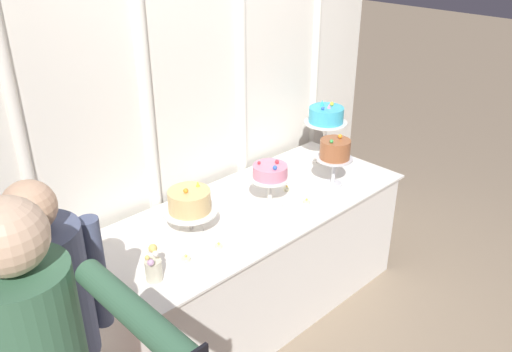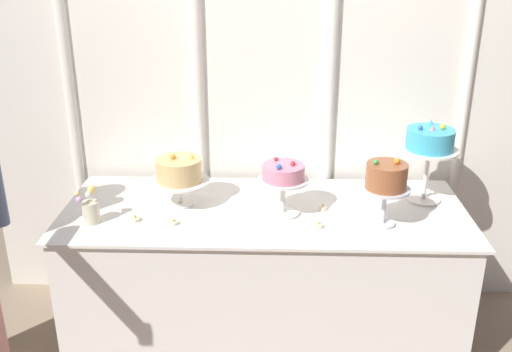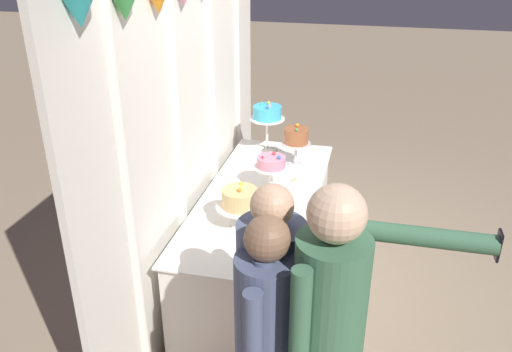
{
  "view_description": "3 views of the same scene",
  "coord_description": "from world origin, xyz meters",
  "px_view_note": "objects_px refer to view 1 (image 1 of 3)",
  "views": [
    {
      "loc": [
        -1.95,
        -1.93,
        2.41
      ],
      "look_at": [
        0.15,
        0.23,
        0.9
      ],
      "focal_mm": 37.22,
      "sensor_mm": 36.0,
      "label": 1
    },
    {
      "loc": [
        0.04,
        -2.62,
        2.07
      ],
      "look_at": [
        -0.05,
        0.22,
        0.92
      ],
      "focal_mm": 40.87,
      "sensor_mm": 36.0,
      "label": 2
    },
    {
      "loc": [
        -3.34,
        -0.64,
        2.58
      ],
      "look_at": [
        0.17,
        0.18,
        0.85
      ],
      "focal_mm": 37.04,
      "sensor_mm": 36.0,
      "label": 3
    }
  ],
  "objects_px": {
    "cake_table": "(253,259)",
    "guest_man_dark_suit": "(59,344)",
    "tealight_near_left": "(219,246)",
    "cake_display_rightmost": "(326,118)",
    "tealight_far_left": "(186,259)",
    "tealight_near_right": "(307,202)",
    "flower_vase": "(153,267)",
    "tealight_far_right": "(287,189)",
    "cake_display_midleft": "(270,175)",
    "cake_display_midright": "(335,152)",
    "cake_display_leftmost": "(190,203)"
  },
  "relations": [
    {
      "from": "flower_vase",
      "to": "tealight_near_left",
      "type": "distance_m",
      "value": 0.41
    },
    {
      "from": "cake_display_leftmost",
      "to": "cake_display_midright",
      "type": "relative_size",
      "value": 0.91
    },
    {
      "from": "cake_display_midleft",
      "to": "tealight_near_right",
      "type": "relative_size",
      "value": 6.63
    },
    {
      "from": "tealight_near_left",
      "to": "cake_display_rightmost",
      "type": "bearing_deg",
      "value": 14.36
    },
    {
      "from": "cake_display_rightmost",
      "to": "tealight_far_left",
      "type": "xyz_separation_m",
      "value": [
        -1.48,
        -0.3,
        -0.31
      ]
    },
    {
      "from": "cake_display_rightmost",
      "to": "tealight_near_left",
      "type": "height_order",
      "value": "cake_display_rightmost"
    },
    {
      "from": "cake_display_midleft",
      "to": "cake_display_midright",
      "type": "distance_m",
      "value": 0.5
    },
    {
      "from": "cake_display_midleft",
      "to": "cake_display_midright",
      "type": "relative_size",
      "value": 0.85
    },
    {
      "from": "cake_table",
      "to": "cake_display_leftmost",
      "type": "height_order",
      "value": "cake_display_leftmost"
    },
    {
      "from": "cake_table",
      "to": "tealight_near_right",
      "type": "distance_m",
      "value": 0.52
    },
    {
      "from": "cake_table",
      "to": "cake_display_rightmost",
      "type": "distance_m",
      "value": 1.11
    },
    {
      "from": "cake_table",
      "to": "guest_man_dark_suit",
      "type": "relative_size",
      "value": 1.3
    },
    {
      "from": "flower_vase",
      "to": "cake_table",
      "type": "bearing_deg",
      "value": 12.19
    },
    {
      "from": "cake_display_rightmost",
      "to": "flower_vase",
      "type": "xyz_separation_m",
      "value": [
        -1.69,
        -0.32,
        -0.24
      ]
    },
    {
      "from": "cake_display_rightmost",
      "to": "tealight_far_left",
      "type": "bearing_deg",
      "value": -168.57
    },
    {
      "from": "flower_vase",
      "to": "tealight_far_left",
      "type": "relative_size",
      "value": 4.0
    },
    {
      "from": "cake_display_midleft",
      "to": "flower_vase",
      "type": "bearing_deg",
      "value": -172.08
    },
    {
      "from": "cake_display_leftmost",
      "to": "tealight_far_left",
      "type": "distance_m",
      "value": 0.33
    },
    {
      "from": "guest_man_dark_suit",
      "to": "tealight_far_right",
      "type": "bearing_deg",
      "value": 11.77
    },
    {
      "from": "cake_display_midright",
      "to": "tealight_far_right",
      "type": "distance_m",
      "value": 0.39
    },
    {
      "from": "tealight_far_right",
      "to": "tealight_far_left",
      "type": "bearing_deg",
      "value": -170.46
    },
    {
      "from": "tealight_far_right",
      "to": "flower_vase",
      "type": "bearing_deg",
      "value": -171.13
    },
    {
      "from": "cake_display_leftmost",
      "to": "cake_display_rightmost",
      "type": "relative_size",
      "value": 0.72
    },
    {
      "from": "cake_table",
      "to": "flower_vase",
      "type": "xyz_separation_m",
      "value": [
        -0.84,
        -0.18,
        0.47
      ]
    },
    {
      "from": "cake_display_midright",
      "to": "flower_vase",
      "type": "distance_m",
      "value": 1.43
    },
    {
      "from": "cake_display_midleft",
      "to": "tealight_far_left",
      "type": "xyz_separation_m",
      "value": [
        -0.73,
        -0.11,
        -0.19
      ]
    },
    {
      "from": "cake_display_midright",
      "to": "tealight_near_left",
      "type": "relative_size",
      "value": 7.9
    },
    {
      "from": "tealight_near_right",
      "to": "guest_man_dark_suit",
      "type": "relative_size",
      "value": 0.03
    },
    {
      "from": "tealight_far_right",
      "to": "cake_display_leftmost",
      "type": "bearing_deg",
      "value": 176.28
    },
    {
      "from": "flower_vase",
      "to": "guest_man_dark_suit",
      "type": "distance_m",
      "value": 0.59
    },
    {
      "from": "tealight_near_right",
      "to": "tealight_far_left",
      "type": "bearing_deg",
      "value": 177.38
    },
    {
      "from": "cake_display_rightmost",
      "to": "guest_man_dark_suit",
      "type": "xyz_separation_m",
      "value": [
        -2.25,
        -0.5,
        -0.23
      ]
    },
    {
      "from": "cake_table",
      "to": "tealight_near_left",
      "type": "distance_m",
      "value": 0.63
    },
    {
      "from": "cake_table",
      "to": "cake_display_midright",
      "type": "xyz_separation_m",
      "value": [
        0.58,
        -0.16,
        0.63
      ]
    },
    {
      "from": "tealight_near_left",
      "to": "guest_man_dark_suit",
      "type": "xyz_separation_m",
      "value": [
        -0.97,
        -0.17,
        0.08
      ]
    },
    {
      "from": "tealight_far_right",
      "to": "tealight_near_left",
      "type": "bearing_deg",
      "value": -165.82
    },
    {
      "from": "tealight_near_left",
      "to": "cake_display_midright",
      "type": "bearing_deg",
      "value": 1.85
    },
    {
      "from": "cake_display_rightmost",
      "to": "tealight_near_right",
      "type": "distance_m",
      "value": 0.74
    },
    {
      "from": "cake_display_midright",
      "to": "tealight_far_left",
      "type": "bearing_deg",
      "value": -179.83
    },
    {
      "from": "tealight_near_left",
      "to": "tealight_near_right",
      "type": "bearing_deg",
      "value": -0.97
    },
    {
      "from": "cake_display_leftmost",
      "to": "guest_man_dark_suit",
      "type": "relative_size",
      "value": 0.2
    },
    {
      "from": "tealight_near_right",
      "to": "guest_man_dark_suit",
      "type": "height_order",
      "value": "guest_man_dark_suit"
    },
    {
      "from": "cake_display_leftmost",
      "to": "flower_vase",
      "type": "height_order",
      "value": "cake_display_leftmost"
    },
    {
      "from": "cake_display_leftmost",
      "to": "tealight_near_right",
      "type": "distance_m",
      "value": 0.77
    },
    {
      "from": "cake_display_leftmost",
      "to": "cake_display_midright",
      "type": "xyz_separation_m",
      "value": [
        1.02,
        -0.2,
        0.06
      ]
    },
    {
      "from": "cake_table",
      "to": "cake_display_midleft",
      "type": "height_order",
      "value": "cake_display_midleft"
    },
    {
      "from": "cake_display_midleft",
      "to": "guest_man_dark_suit",
      "type": "xyz_separation_m",
      "value": [
        -1.5,
        -0.31,
        -0.11
      ]
    },
    {
      "from": "cake_display_leftmost",
      "to": "tealight_far_right",
      "type": "relative_size",
      "value": 7.77
    },
    {
      "from": "tealight_far_left",
      "to": "tealight_near_left",
      "type": "xyz_separation_m",
      "value": [
        0.2,
        -0.03,
        -0.0
      ]
    },
    {
      "from": "cake_display_midright",
      "to": "tealight_far_left",
      "type": "relative_size",
      "value": 7.1
    }
  ]
}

